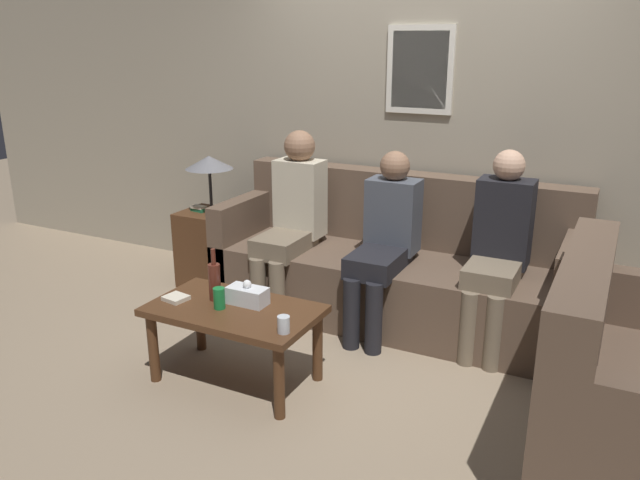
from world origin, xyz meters
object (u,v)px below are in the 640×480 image
person_left (292,215)px  person_right (498,244)px  couch_side (634,403)px  person_middle (385,237)px  couch_main (393,270)px  wine_bottle (215,281)px  coffee_table (234,319)px  drinking_glass (284,324)px

person_left → person_right: size_ratio=1.02×
person_left → couch_side: bearing=-22.3°
person_middle → person_right: bearing=7.4°
couch_side → couch_main: bearing=54.7°
wine_bottle → person_right: person_right is taller
couch_main → person_left: size_ratio=1.93×
couch_side → person_left: (-2.28, 0.94, 0.36)m
coffee_table → person_middle: person_middle is taller
coffee_table → person_middle: bearing=63.8°
couch_side → person_left: size_ratio=1.05×
wine_bottle → person_middle: (0.66, 0.98, 0.08)m
coffee_table → wine_bottle: (-0.16, 0.04, 0.19)m
drinking_glass → person_left: size_ratio=0.07×
wine_bottle → person_left: (-0.07, 1.04, 0.13)m
wine_bottle → person_right: (1.38, 1.08, 0.11)m
couch_main → wine_bottle: bearing=-117.9°
couch_main → wine_bottle: (-0.64, -1.21, 0.23)m
couch_main → person_middle: bearing=-84.7°
coffee_table → person_right: person_right is taller
drinking_glass → person_right: size_ratio=0.07×
couch_side → person_right: bearing=40.4°
couch_side → drinking_glass: bearing=100.2°
person_middle → drinking_glass: bearing=-94.6°
couch_side → wine_bottle: size_ratio=4.37×
person_left → person_middle: bearing=-4.4°
couch_main → person_left: person_left is taller
couch_main → person_left: 0.82m
couch_main → drinking_glass: couch_main is taller
person_middle → person_right: person_right is taller
coffee_table → person_right: (1.22, 1.12, 0.30)m
person_middle → person_right: size_ratio=0.96×
couch_main → wine_bottle: size_ratio=8.04×
coffee_table → person_left: (-0.23, 1.08, 0.32)m
person_right → person_left: bearing=-178.6°
couch_main → person_right: (0.74, -0.14, 0.34)m
couch_main → drinking_glass: (-0.07, -1.41, 0.16)m
couch_main → coffee_table: bearing=-111.1°
drinking_glass → wine_bottle: bearing=161.3°
drinking_glass → person_left: 1.40m
coffee_table → person_left: size_ratio=0.74×
couch_side → person_right: 1.32m
drinking_glass → person_left: bearing=117.4°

